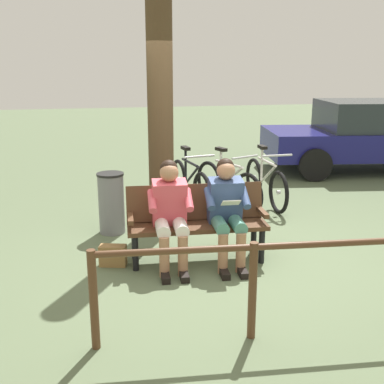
% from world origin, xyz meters
% --- Properties ---
extents(ground_plane, '(40.00, 40.00, 0.00)m').
position_xyz_m(ground_plane, '(0.00, 0.00, 0.00)').
color(ground_plane, '#566647').
extents(bench, '(1.63, 0.58, 0.87)m').
position_xyz_m(bench, '(0.24, -0.10, 0.51)').
color(bench, '#51331E').
rests_on(bench, ground).
extents(person_reading, '(0.51, 0.78, 1.20)m').
position_xyz_m(person_reading, '(-0.07, 0.08, 0.66)').
color(person_reading, '#334772').
rests_on(person_reading, ground).
extents(person_companion, '(0.51, 0.78, 1.20)m').
position_xyz_m(person_companion, '(0.57, 0.04, 0.66)').
color(person_companion, '#D84C59').
rests_on(person_companion, ground).
extents(handbag, '(0.33, 0.22, 0.24)m').
position_xyz_m(handbag, '(1.22, -0.08, 0.12)').
color(handbag, olive).
rests_on(handbag, ground).
extents(tree_trunk, '(0.34, 0.34, 3.68)m').
position_xyz_m(tree_trunk, '(0.48, -1.24, 1.84)').
color(tree_trunk, '#4C3823').
rests_on(tree_trunk, ground).
extents(litter_bin, '(0.36, 0.36, 0.83)m').
position_xyz_m(litter_bin, '(1.17, -1.21, 0.41)').
color(litter_bin, slate).
rests_on(litter_bin, ground).
extents(bicycle_blue, '(0.48, 1.68, 0.94)m').
position_xyz_m(bicycle_blue, '(-1.34, -2.06, 0.36)').
color(bicycle_blue, black).
rests_on(bicycle_blue, ground).
extents(bicycle_purple, '(0.71, 1.59, 0.94)m').
position_xyz_m(bicycle_purple, '(-0.69, -2.02, 0.36)').
color(bicycle_purple, black).
rests_on(bicycle_purple, ground).
extents(bicycle_black, '(0.48, 1.67, 0.94)m').
position_xyz_m(bicycle_black, '(-0.12, -2.23, 0.36)').
color(bicycle_black, black).
rests_on(bicycle_black, ground).
extents(railing_fence, '(2.63, 0.29, 0.85)m').
position_xyz_m(railing_fence, '(0.16, 1.66, 0.58)').
color(railing_fence, '#51331E').
rests_on(railing_fence, ground).
extents(parked_car, '(4.42, 2.51, 1.47)m').
position_xyz_m(parked_car, '(-4.40, -4.05, 0.77)').
color(parked_car, navy).
rests_on(parked_car, ground).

